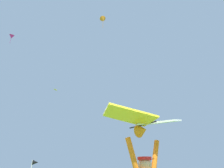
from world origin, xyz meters
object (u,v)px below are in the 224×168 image
at_px(distant_kite_orange_far_center, 103,20).
at_px(marker_flag, 34,165).
at_px(held_stunt_kite, 145,122).
at_px(distant_kite_yellow_low_left, 55,90).
at_px(distant_kite_magenta_mid_right, 12,37).

distance_m(distant_kite_orange_far_center, marker_flag, 19.21).
bearing_deg(distant_kite_orange_far_center, marker_flag, -135.82).
height_order(held_stunt_kite, distant_kite_yellow_low_left, distant_kite_yellow_low_left).
relative_size(distant_kite_magenta_mid_right, distant_kite_yellow_low_left, 2.80).
bearing_deg(marker_flag, distant_kite_magenta_mid_right, 107.21).
height_order(distant_kite_yellow_low_left, marker_flag, distant_kite_yellow_low_left).
relative_size(distant_kite_yellow_low_left, marker_flag, 0.39).
relative_size(held_stunt_kite, distant_kite_magenta_mid_right, 0.93).
bearing_deg(held_stunt_kite, distant_kite_magenta_mid_right, 104.85).
distance_m(held_stunt_kite, distant_kite_yellow_low_left, 28.53).
relative_size(distant_kite_magenta_mid_right, distant_kite_orange_far_center, 1.05).
bearing_deg(distant_kite_orange_far_center, held_stunt_kite, -109.29).
height_order(distant_kite_magenta_mid_right, marker_flag, distant_kite_magenta_mid_right).
xyz_separation_m(held_stunt_kite, distant_kite_magenta_mid_right, (-6.93, 26.15, 19.60)).
relative_size(held_stunt_kite, marker_flag, 1.02).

